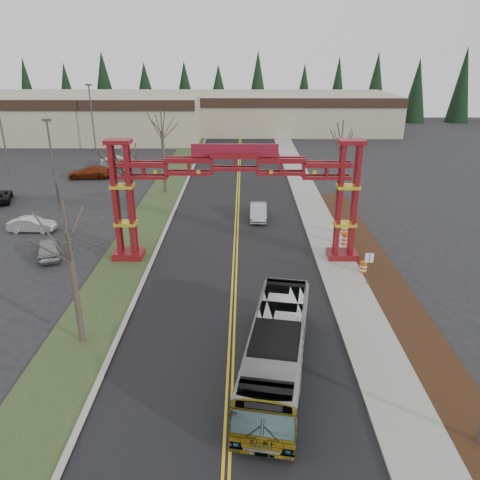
{
  "coord_description": "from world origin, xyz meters",
  "views": [
    {
      "loc": [
        0.62,
        -14.07,
        14.45
      ],
      "look_at": [
        0.39,
        14.01,
        3.12
      ],
      "focal_mm": 35.0,
      "sensor_mm": 36.0,
      "label": 1
    }
  ],
  "objects_px": {
    "parked_car_mid_a": "(90,172)",
    "light_pole_mid": "(1,127)",
    "parked_car_near_c": "(0,196)",
    "retail_building_east": "(292,112)",
    "bare_tree_median_far": "(162,133)",
    "gateway_arch": "(235,181)",
    "barrel_north": "(344,229)",
    "transit_bus": "(277,349)",
    "silver_sedan": "(258,212)",
    "bare_tree_right_far": "(342,143)",
    "parked_car_far_a": "(119,161)",
    "light_pole_near": "(52,159)",
    "street_sign": "(369,263)",
    "light_pole_far": "(92,113)",
    "bare_tree_median_mid": "(126,172)",
    "parked_car_near_b": "(32,224)",
    "barrel_mid": "(345,239)",
    "parked_car_near_a": "(48,248)",
    "barrel_south": "(363,268)",
    "retail_building_west": "(74,116)",
    "bare_tree_median_near": "(68,243)"
  },
  "relations": [
    {
      "from": "street_sign",
      "to": "light_pole_near",
      "type": "bearing_deg",
      "value": 148.95
    },
    {
      "from": "transit_bus",
      "to": "barrel_south",
      "type": "relative_size",
      "value": 11.81
    },
    {
      "from": "parked_car_near_c",
      "to": "parked_car_far_a",
      "type": "height_order",
      "value": "parked_car_far_a"
    },
    {
      "from": "barrel_south",
      "to": "bare_tree_median_mid",
      "type": "bearing_deg",
      "value": 167.28
    },
    {
      "from": "gateway_arch",
      "to": "silver_sedan",
      "type": "height_order",
      "value": "gateway_arch"
    },
    {
      "from": "bare_tree_median_mid",
      "to": "parked_car_near_b",
      "type": "bearing_deg",
      "value": 156.36
    },
    {
      "from": "light_pole_mid",
      "to": "street_sign",
      "type": "distance_m",
      "value": 49.05
    },
    {
      "from": "parked_car_mid_a",
      "to": "street_sign",
      "type": "relative_size",
      "value": 2.24
    },
    {
      "from": "parked_car_mid_a",
      "to": "light_pole_mid",
      "type": "bearing_deg",
      "value": -106.01
    },
    {
      "from": "silver_sedan",
      "to": "bare_tree_right_far",
      "type": "height_order",
      "value": "bare_tree_right_far"
    },
    {
      "from": "parked_car_near_a",
      "to": "bare_tree_right_far",
      "type": "bearing_deg",
      "value": -174.82
    },
    {
      "from": "light_pole_near",
      "to": "transit_bus",
      "type": "bearing_deg",
      "value": -51.94
    },
    {
      "from": "light_pole_mid",
      "to": "silver_sedan",
      "type": "bearing_deg",
      "value": -28.85
    },
    {
      "from": "parked_car_near_c",
      "to": "retail_building_east",
      "type": "bearing_deg",
      "value": -144.72
    },
    {
      "from": "retail_building_east",
      "to": "bare_tree_median_mid",
      "type": "xyz_separation_m",
      "value": [
        -18.0,
        -60.58,
        2.77
      ]
    },
    {
      "from": "parked_car_far_a",
      "to": "street_sign",
      "type": "relative_size",
      "value": 1.96
    },
    {
      "from": "bare_tree_right_far",
      "to": "barrel_south",
      "type": "distance_m",
      "value": 16.56
    },
    {
      "from": "light_pole_mid",
      "to": "street_sign",
      "type": "xyz_separation_m",
      "value": [
        38.09,
        -30.63,
        -4.1
      ]
    },
    {
      "from": "light_pole_near",
      "to": "parked_car_near_a",
      "type": "bearing_deg",
      "value": -73.55
    },
    {
      "from": "bare_tree_median_near",
      "to": "street_sign",
      "type": "relative_size",
      "value": 3.34
    },
    {
      "from": "retail_building_west",
      "to": "barrel_south",
      "type": "xyz_separation_m",
      "value": [
        39.0,
        -56.42,
        -3.31
      ]
    },
    {
      "from": "parked_car_mid_a",
      "to": "gateway_arch",
      "type": "bearing_deg",
      "value": 33.25
    },
    {
      "from": "bare_tree_median_near",
      "to": "light_pole_far",
      "type": "height_order",
      "value": "light_pole_far"
    },
    {
      "from": "bare_tree_right_far",
      "to": "parked_car_mid_a",
      "type": "bearing_deg",
      "value": 158.83
    },
    {
      "from": "bare_tree_right_far",
      "to": "light_pole_far",
      "type": "height_order",
      "value": "light_pole_far"
    },
    {
      "from": "gateway_arch",
      "to": "parked_car_near_a",
      "type": "xyz_separation_m",
      "value": [
        -14.11,
        0.23,
        -5.28
      ]
    },
    {
      "from": "bare_tree_median_far",
      "to": "barrel_south",
      "type": "bearing_deg",
      "value": -49.85
    },
    {
      "from": "barrel_mid",
      "to": "retail_building_east",
      "type": "bearing_deg",
      "value": 88.81
    },
    {
      "from": "parked_car_near_b",
      "to": "light_pole_near",
      "type": "bearing_deg",
      "value": -1.92
    },
    {
      "from": "gateway_arch",
      "to": "barrel_north",
      "type": "xyz_separation_m",
      "value": [
        9.15,
        4.99,
        -5.46
      ]
    },
    {
      "from": "bare_tree_median_mid",
      "to": "barrel_south",
      "type": "relative_size",
      "value": 9.52
    },
    {
      "from": "retail_building_west",
      "to": "bare_tree_median_near",
      "type": "bearing_deg",
      "value": -71.26
    },
    {
      "from": "bare_tree_median_far",
      "to": "parked_car_mid_a",
      "type": "bearing_deg",
      "value": 148.59
    },
    {
      "from": "street_sign",
      "to": "parked_car_near_c",
      "type": "bearing_deg",
      "value": 150.92
    },
    {
      "from": "transit_bus",
      "to": "silver_sedan",
      "type": "relative_size",
      "value": 2.47
    },
    {
      "from": "bare_tree_median_far",
      "to": "bare_tree_right_far",
      "type": "xyz_separation_m",
      "value": [
        18.0,
        -4.7,
        -0.23
      ]
    },
    {
      "from": "gateway_arch",
      "to": "barrel_north",
      "type": "distance_m",
      "value": 11.77
    },
    {
      "from": "parked_car_far_a",
      "to": "light_pole_near",
      "type": "relative_size",
      "value": 0.53
    },
    {
      "from": "bare_tree_median_near",
      "to": "bare_tree_median_far",
      "type": "bearing_deg",
      "value": 90.0
    },
    {
      "from": "retail_building_west",
      "to": "light_pole_far",
      "type": "xyz_separation_m",
      "value": [
        7.49,
        -13.22,
        2.03
      ]
    },
    {
      "from": "parked_car_mid_a",
      "to": "bare_tree_right_far",
      "type": "bearing_deg",
      "value": 64.84
    },
    {
      "from": "parked_car_mid_a",
      "to": "parked_car_far_a",
      "type": "distance_m",
      "value": 6.4
    },
    {
      "from": "street_sign",
      "to": "barrel_south",
      "type": "distance_m",
      "value": 2.29
    },
    {
      "from": "bare_tree_median_far",
      "to": "barrel_mid",
      "type": "distance_m",
      "value": 23.34
    },
    {
      "from": "light_pole_near",
      "to": "street_sign",
      "type": "relative_size",
      "value": 3.7
    },
    {
      "from": "light_pole_near",
      "to": "barrel_mid",
      "type": "height_order",
      "value": "light_pole_near"
    },
    {
      "from": "transit_bus",
      "to": "bare_tree_median_far",
      "type": "distance_m",
      "value": 33.34
    },
    {
      "from": "gateway_arch",
      "to": "parked_car_near_b",
      "type": "relative_size",
      "value": 4.66
    },
    {
      "from": "parked_car_mid_a",
      "to": "bare_tree_right_far",
      "type": "relative_size",
      "value": 0.63
    },
    {
      "from": "light_pole_mid",
      "to": "street_sign",
      "type": "height_order",
      "value": "light_pole_mid"
    }
  ]
}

